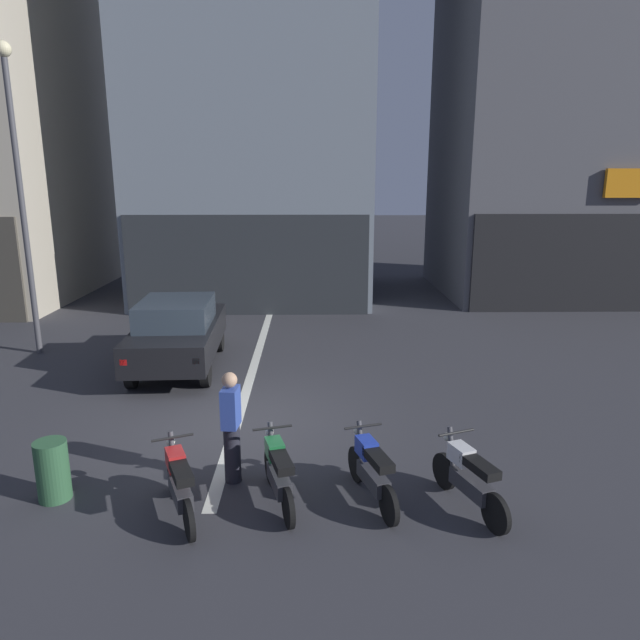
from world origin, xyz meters
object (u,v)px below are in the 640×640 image
(person_by_motorcycles, at_px, (231,427))
(street_lamp, at_px, (18,174))
(motorcycle_blue_row_centre, at_px, (372,470))
(trash_bin, at_px, (53,470))
(motorcycle_red_row_leftmost, at_px, (179,483))
(motorcycle_green_row_left_mid, at_px, (278,472))
(car_black_crossing_near, at_px, (178,331))
(motorcycle_white_row_right_mid, at_px, (469,477))

(person_by_motorcycles, bearing_deg, street_lamp, 131.71)
(motorcycle_blue_row_centre, distance_m, trash_bin, 4.36)
(motorcycle_red_row_leftmost, relative_size, trash_bin, 1.84)
(street_lamp, height_order, trash_bin, street_lamp)
(motorcycle_green_row_left_mid, bearing_deg, car_black_crossing_near, 114.39)
(person_by_motorcycles, distance_m, trash_bin, 2.48)
(street_lamp, relative_size, motorcycle_blue_row_centre, 4.51)
(car_black_crossing_near, xyz_separation_m, motorcycle_green_row_left_mid, (2.62, -5.77, -0.43))
(motorcycle_red_row_leftmost, relative_size, person_by_motorcycles, 0.94)
(motorcycle_red_row_leftmost, distance_m, motorcycle_green_row_left_mid, 1.30)
(motorcycle_green_row_left_mid, xyz_separation_m, motorcycle_blue_row_centre, (1.27, 0.03, 0.00))
(motorcycle_green_row_left_mid, distance_m, motorcycle_white_row_right_mid, 2.54)
(motorcycle_white_row_right_mid, distance_m, trash_bin, 5.64)
(car_black_crossing_near, bearing_deg, motorcycle_red_row_leftmost, -77.45)
(street_lamp, distance_m, person_by_motorcycles, 9.35)
(motorcycle_blue_row_centre, bearing_deg, trash_bin, 178.58)
(street_lamp, distance_m, motorcycle_green_row_left_mid, 10.33)
(motorcycle_red_row_leftmost, bearing_deg, person_by_motorcycles, 56.20)
(street_lamp, height_order, motorcycle_white_row_right_mid, street_lamp)
(car_black_crossing_near, xyz_separation_m, motorcycle_white_row_right_mid, (5.15, -5.95, -0.43))
(street_lamp, xyz_separation_m, motorcycle_white_row_right_mid, (8.98, -7.22, -3.95))
(street_lamp, bearing_deg, motorcycle_green_row_left_mid, -47.51)
(trash_bin, bearing_deg, car_black_crossing_near, 85.17)
(car_black_crossing_near, bearing_deg, motorcycle_green_row_left_mid, -65.61)
(motorcycle_green_row_left_mid, bearing_deg, motorcycle_red_row_leftmost, -167.71)
(car_black_crossing_near, bearing_deg, motorcycle_blue_row_centre, -55.91)
(street_lamp, relative_size, motorcycle_red_row_leftmost, 4.66)
(motorcycle_red_row_leftmost, relative_size, motorcycle_green_row_left_mid, 0.96)
(motorcycle_red_row_leftmost, height_order, person_by_motorcycles, person_by_motorcycles)
(street_lamp, bearing_deg, person_by_motorcycles, -48.29)
(motorcycle_white_row_right_mid, bearing_deg, person_by_motorcycles, 166.64)
(street_lamp, xyz_separation_m, motorcycle_blue_row_centre, (7.71, -7.01, -3.95))
(street_lamp, bearing_deg, motorcycle_white_row_right_mid, -38.80)
(street_lamp, relative_size, person_by_motorcycles, 4.38)
(car_black_crossing_near, distance_m, street_lamp, 5.36)
(motorcycle_blue_row_centre, height_order, motorcycle_white_row_right_mid, same)
(motorcycle_red_row_leftmost, xyz_separation_m, trash_bin, (-1.82, 0.41, -0.03))
(person_by_motorcycles, bearing_deg, motorcycle_red_row_leftmost, -123.80)
(motorcycle_red_row_leftmost, distance_m, person_by_motorcycles, 1.11)
(motorcycle_white_row_right_mid, bearing_deg, motorcycle_blue_row_centre, 170.44)
(motorcycle_red_row_leftmost, relative_size, motorcycle_white_row_right_mid, 0.99)
(motorcycle_red_row_leftmost, bearing_deg, trash_bin, 167.17)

